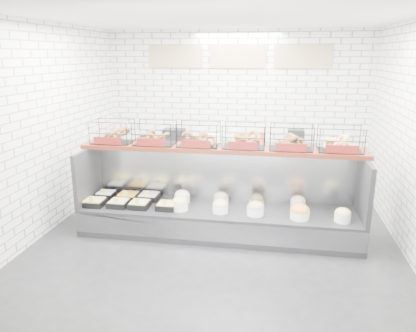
# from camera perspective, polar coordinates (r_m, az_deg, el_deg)

# --- Properties ---
(ground) EXTENTS (5.50, 5.50, 0.00)m
(ground) POSITION_cam_1_polar(r_m,az_deg,el_deg) (5.78, 1.02, -10.69)
(ground) COLOR black
(ground) RESTS_ON ground
(room_shell) EXTENTS (5.02, 5.51, 3.01)m
(room_shell) POSITION_cam_1_polar(r_m,az_deg,el_deg) (5.80, 2.03, 10.63)
(room_shell) COLOR white
(room_shell) RESTS_ON ground
(display_case) EXTENTS (4.00, 0.90, 1.20)m
(display_case) POSITION_cam_1_polar(r_m,az_deg,el_deg) (5.96, 1.39, -6.40)
(display_case) COLOR black
(display_case) RESTS_ON ground
(bagel_shelf) EXTENTS (4.10, 0.50, 0.40)m
(bagel_shelf) POSITION_cam_1_polar(r_m,az_deg,el_deg) (5.82, 1.87, 3.91)
(bagel_shelf) COLOR #42160E
(bagel_shelf) RESTS_ON display_case
(prep_counter) EXTENTS (4.00, 0.60, 1.20)m
(prep_counter) POSITION_cam_1_polar(r_m,az_deg,el_deg) (7.88, 3.66, 0.16)
(prep_counter) COLOR #93969B
(prep_counter) RESTS_ON ground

